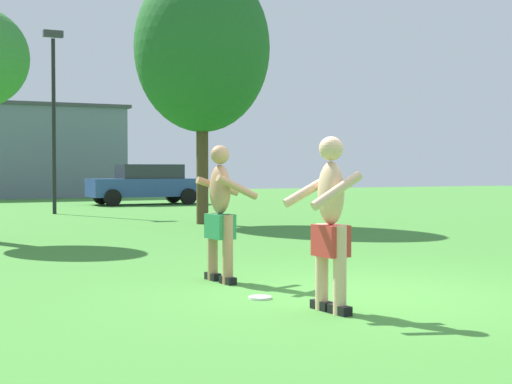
# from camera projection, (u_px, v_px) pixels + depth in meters

# --- Properties ---
(ground_plane) EXTENTS (80.00, 80.00, 0.00)m
(ground_plane) POSITION_uv_depth(u_px,v_px,m) (358.00, 295.00, 8.18)
(ground_plane) COLOR #428433
(player_near) EXTENTS (0.62, 0.57, 1.73)m
(player_near) POSITION_uv_depth(u_px,v_px,m) (330.00, 220.00, 7.20)
(player_near) COLOR black
(player_near) RESTS_ON ground_plane
(player_in_green) EXTENTS (0.64, 0.66, 1.70)m
(player_in_green) POSITION_uv_depth(u_px,v_px,m) (221.00, 210.00, 9.13)
(player_in_green) COLOR black
(player_in_green) RESTS_ON ground_plane
(frisbee) EXTENTS (0.25, 0.25, 0.03)m
(frisbee) POSITION_uv_depth(u_px,v_px,m) (260.00, 298.00, 7.97)
(frisbee) COLOR white
(frisbee) RESTS_ON ground_plane
(car_blue_near_post) EXTENTS (4.32, 2.06, 1.58)m
(car_blue_near_post) POSITION_uv_depth(u_px,v_px,m) (146.00, 184.00, 29.04)
(car_blue_near_post) COLOR #2D478C
(car_blue_near_post) RESTS_ON ground_plane
(lamp_post) EXTENTS (0.60, 0.24, 5.68)m
(lamp_post) POSITION_uv_depth(u_px,v_px,m) (54.00, 102.00, 22.81)
(lamp_post) COLOR black
(lamp_post) RESTS_ON ground_plane
(outbuilding_behind_lot) EXTENTS (10.28, 4.50, 4.55)m
(outbuilding_behind_lot) POSITION_uv_depth(u_px,v_px,m) (17.00, 151.00, 36.07)
(outbuilding_behind_lot) COLOR slate
(outbuilding_behind_lot) RESTS_ON ground_plane
(tree_behind_players) EXTENTS (3.44, 3.44, 6.62)m
(tree_behind_players) POSITION_uv_depth(u_px,v_px,m) (202.00, 48.00, 18.66)
(tree_behind_players) COLOR #4C3823
(tree_behind_players) RESTS_ON ground_plane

